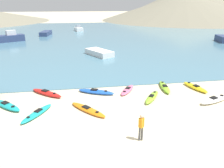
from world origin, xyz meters
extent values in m
plane|color=beige|center=(0.00, 0.00, 0.00)|extent=(400.00, 400.00, 0.00)
cube|color=teal|center=(0.00, 42.85, 0.03)|extent=(160.00, 70.00, 0.06)
cone|color=gray|center=(44.28, 84.93, 5.66)|extent=(71.99, 71.99, 11.32)
cone|color=gray|center=(51.85, 95.91, 7.60)|extent=(69.31, 69.31, 15.21)
ellipsoid|color=teal|center=(-8.57, 5.02, 0.15)|extent=(2.75, 2.73, 0.31)
cube|color=black|center=(-8.68, 5.13, 0.33)|extent=(0.68, 0.68, 0.05)
cylinder|color=black|center=(-7.95, 4.41, 0.32)|extent=(0.25, 0.25, 0.02)
ellipsoid|color=#8CCC2D|center=(2.53, 4.72, 0.16)|extent=(2.11, 2.61, 0.32)
cube|color=black|center=(2.45, 4.61, 0.34)|extent=(0.56, 0.60, 0.05)
cylinder|color=black|center=(2.98, 5.34, 0.33)|extent=(0.21, 0.21, 0.02)
ellipsoid|color=blue|center=(-1.79, 6.57, 0.16)|extent=(3.19, 2.01, 0.32)
cube|color=black|center=(-1.94, 6.64, 0.34)|extent=(0.69, 0.61, 0.05)
cylinder|color=black|center=(-1.00, 6.20, 0.33)|extent=(0.26, 0.26, 0.02)
ellipsoid|color=yellow|center=(7.08, 6.21, 0.16)|extent=(1.38, 2.94, 0.33)
cube|color=black|center=(7.12, 6.07, 0.35)|extent=(0.50, 0.59, 0.05)
cylinder|color=black|center=(6.89, 6.97, 0.34)|extent=(0.24, 0.24, 0.02)
ellipsoid|color=orange|center=(-2.67, 3.42, 0.12)|extent=(2.67, 3.07, 0.25)
cube|color=black|center=(-2.78, 3.55, 0.27)|extent=(0.67, 0.71, 0.05)
cylinder|color=black|center=(-2.08, 2.69, 0.26)|extent=(0.24, 0.24, 0.02)
ellipsoid|color=red|center=(-5.91, 6.94, 0.17)|extent=(2.90, 2.60, 0.33)
cube|color=black|center=(-6.03, 7.05, 0.36)|extent=(0.68, 0.65, 0.05)
cylinder|color=black|center=(-5.23, 6.36, 0.34)|extent=(0.23, 0.23, 0.02)
ellipsoid|color=white|center=(7.18, 3.41, 0.18)|extent=(3.09, 1.74, 0.36)
cube|color=black|center=(7.04, 3.36, 0.38)|extent=(0.65, 0.57, 0.05)
cylinder|color=black|center=(7.96, 3.70, 0.37)|extent=(0.26, 0.26, 0.02)
ellipsoid|color=#E5668C|center=(0.95, 6.61, 0.12)|extent=(1.98, 2.55, 0.25)
cube|color=black|center=(1.03, 6.72, 0.27)|extent=(0.56, 0.59, 0.05)
cylinder|color=black|center=(0.56, 6.01, 0.26)|extent=(0.23, 0.23, 0.02)
ellipsoid|color=teal|center=(-6.16, 3.42, 0.13)|extent=(2.10, 2.94, 0.25)
cube|color=black|center=(-6.08, 3.55, 0.28)|extent=(0.58, 0.65, 0.05)
cylinder|color=black|center=(-6.59, 2.70, 0.27)|extent=(0.22, 0.22, 0.02)
ellipsoid|color=#8CCC2D|center=(4.37, 6.66, 0.17)|extent=(1.06, 3.04, 0.33)
cube|color=black|center=(4.35, 6.51, 0.36)|extent=(0.42, 0.58, 0.05)
cylinder|color=black|center=(4.49, 7.47, 0.35)|extent=(0.22, 0.22, 0.02)
cylinder|color=#4C4C4C|center=(-0.03, -0.58, 0.41)|extent=(0.12, 0.12, 0.82)
cylinder|color=#4C4C4C|center=(0.11, -0.58, 0.41)|extent=(0.12, 0.12, 0.82)
cube|color=orange|center=(0.04, -0.58, 1.12)|extent=(0.29, 0.29, 0.58)
cylinder|color=orange|center=(-0.08, -0.58, 1.13)|extent=(0.09, 0.09, 0.55)
cylinder|color=orange|center=(0.16, -0.58, 1.13)|extent=(0.09, 0.09, 0.55)
sphere|color=tan|center=(0.04, -0.58, 1.53)|extent=(0.22, 0.22, 0.22)
cube|color=navy|center=(-10.25, 43.92, 0.52)|extent=(2.46, 5.41, 0.93)
cube|color=white|center=(0.00, 20.72, 0.45)|extent=(4.07, 5.14, 0.78)
cube|color=white|center=(-2.37, 50.94, 0.52)|extent=(2.56, 3.55, 0.93)
cube|color=#8C99A8|center=(-2.44, 51.25, 1.31)|extent=(1.31, 1.20, 0.65)
cube|color=navy|center=(-16.37, 35.52, 0.70)|extent=(6.06, 4.49, 1.27)
cube|color=silver|center=(-15.86, 35.79, 1.78)|extent=(2.10, 1.88, 0.89)
cube|color=navy|center=(25.12, 28.49, 0.65)|extent=(2.59, 4.47, 1.18)
camera|label=1|loc=(-3.22, -10.59, 7.24)|focal=35.00mm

